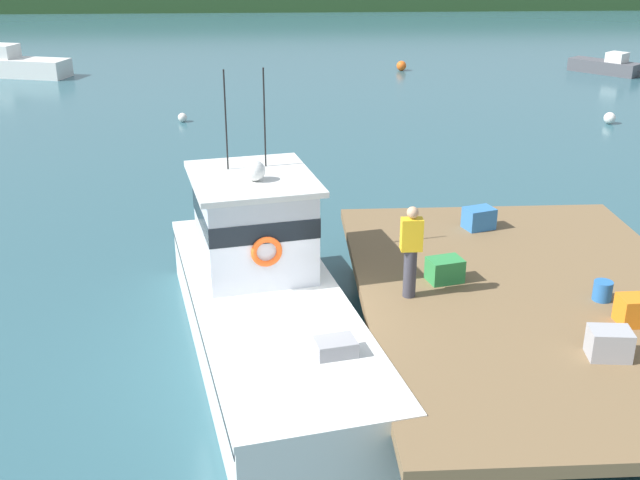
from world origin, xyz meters
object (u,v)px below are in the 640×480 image
object	(u,v)px
crate_single_by_cleat	(479,218)
moored_boat_far_left	(610,66)
bait_bucket	(603,291)
crate_stack_near_edge	(609,343)
crate_stack_mid_dock	(637,310)
mooring_buoy_outer	(182,117)
mooring_buoy_channel_marker	(247,178)
main_fishing_boat	(262,292)
crate_single_far	(445,270)
mooring_buoy_inshore	(610,118)
moored_boat_far_right	(13,65)
mooring_buoy_spare_mooring	(401,66)
deckhand_by_the_boat	(411,250)

from	to	relation	value
crate_single_by_cleat	moored_boat_far_left	xyz separation A→B (m)	(12.90, 24.15, -1.04)
moored_boat_far_left	bait_bucket	bearing A→B (deg)	-112.86
crate_stack_near_edge	crate_stack_mid_dock	bearing A→B (deg)	49.26
bait_bucket	mooring_buoy_outer	xyz separation A→B (m)	(-9.13, 18.32, -1.20)
mooring_buoy_channel_marker	mooring_buoy_outer	size ratio (longest dim) A/B	1.44
main_fishing_boat	mooring_buoy_outer	size ratio (longest dim) A/B	28.48
crate_stack_near_edge	mooring_buoy_channel_marker	xyz separation A→B (m)	(-5.71, 12.00, -1.17)
bait_bucket	mooring_buoy_channel_marker	size ratio (longest dim) A/B	0.67
crate_single_by_cleat	mooring_buoy_outer	size ratio (longest dim) A/B	1.71
bait_bucket	mooring_buoy_channel_marker	distance (m)	12.03
crate_single_by_cleat	crate_stack_near_edge	distance (m)	5.31
crate_stack_near_edge	mooring_buoy_channel_marker	bearing A→B (deg)	115.45
crate_stack_mid_dock	main_fishing_boat	bearing A→B (deg)	162.76
main_fishing_boat	crate_stack_near_edge	xyz separation A→B (m)	(5.13, -2.87, 0.42)
crate_stack_mid_dock	crate_stack_near_edge	size ratio (longest dim) A/B	1.00
main_fishing_boat	crate_single_far	world-z (taller)	main_fishing_boat
crate_stack_mid_dock	mooring_buoy_inshore	size ratio (longest dim) A/B	1.35
mooring_buoy_channel_marker	mooring_buoy_inshore	bearing A→B (deg)	26.93
crate_single_far	bait_bucket	bearing A→B (deg)	-19.76
crate_single_by_cleat	moored_boat_far_left	distance (m)	27.39
main_fishing_boat	moored_boat_far_right	size ratio (longest dim) A/B	1.60
crate_stack_near_edge	mooring_buoy_inshore	xyz separation A→B (m)	(7.97, 18.95, -1.20)
moored_boat_far_left	mooring_buoy_spare_mooring	bearing A→B (deg)	171.52
bait_bucket	moored_boat_far_right	distance (m)	34.26
mooring_buoy_channel_marker	moored_boat_far_left	bearing A→B (deg)	44.09
moored_boat_far_right	moored_boat_far_left	xyz separation A→B (m)	(30.33, -1.12, -0.15)
main_fishing_boat	mooring_buoy_spare_mooring	xyz separation A→B (m)	(6.89, 28.12, -0.75)
deckhand_by_the_boat	mooring_buoy_channel_marker	size ratio (longest dim) A/B	3.23
bait_bucket	mooring_buoy_outer	bearing A→B (deg)	116.48
crate_stack_mid_dock	mooring_buoy_channel_marker	distance (m)	12.86
moored_boat_far_left	crate_stack_mid_dock	bearing A→B (deg)	-111.87
moored_boat_far_right	mooring_buoy_spare_mooring	world-z (taller)	moored_boat_far_right
mooring_buoy_channel_marker	crate_stack_mid_dock	bearing A→B (deg)	-59.12
crate_stack_mid_dock	moored_boat_far_right	bearing A→B (deg)	122.65
deckhand_by_the_boat	mooring_buoy_outer	size ratio (longest dim) A/B	4.66
main_fishing_boat	crate_stack_mid_dock	distance (m)	6.29
mooring_buoy_spare_mooring	crate_single_far	bearing A→B (deg)	-97.32
crate_single_far	mooring_buoy_channel_marker	world-z (taller)	crate_single_far
deckhand_by_the_boat	moored_boat_far_right	bearing A→B (deg)	118.59
crate_single_by_cleat	moored_boat_far_right	size ratio (longest dim) A/B	0.10
main_fishing_boat	mooring_buoy_outer	distance (m)	17.65
crate_stack_mid_dock	crate_single_far	distance (m)	3.24
mooring_buoy_outer	deckhand_by_the_boat	bearing A→B (deg)	-71.92
crate_single_by_cleat	moored_boat_far_right	world-z (taller)	crate_single_by_cleat
crate_stack_near_edge	deckhand_by_the_boat	world-z (taller)	deckhand_by_the_boat
main_fishing_boat	crate_single_far	size ratio (longest dim) A/B	16.61
crate_single_by_cleat	crate_single_far	size ratio (longest dim) A/B	1.00
mooring_buoy_outer	mooring_buoy_spare_mooring	world-z (taller)	mooring_buoy_spare_mooring
crate_stack_near_edge	deckhand_by_the_boat	size ratio (longest dim) A/B	0.37
crate_single_by_cleat	crate_stack_near_edge	size ratio (longest dim) A/B	1.00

